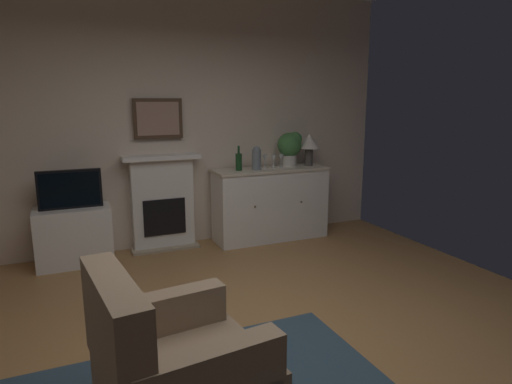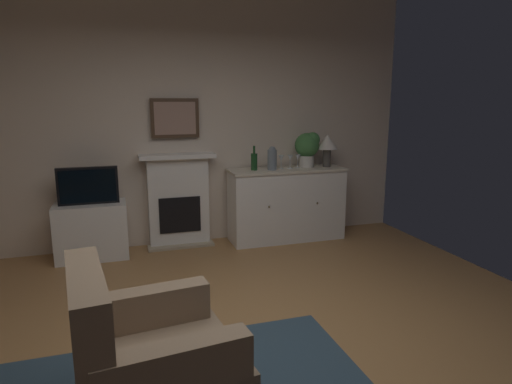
{
  "view_description": "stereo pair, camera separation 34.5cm",
  "coord_description": "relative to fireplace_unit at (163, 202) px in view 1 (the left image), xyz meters",
  "views": [
    {
      "loc": [
        -1.19,
        -2.42,
        1.71
      ],
      "look_at": [
        0.16,
        0.68,
        1.0
      ],
      "focal_mm": 30.91,
      "sensor_mm": 36.0,
      "label": 1
    },
    {
      "loc": [
        -0.86,
        -2.54,
        1.71
      ],
      "look_at": [
        0.16,
        0.68,
        1.0
      ],
      "focal_mm": 30.91,
      "sensor_mm": 36.0,
      "label": 2
    }
  ],
  "objects": [
    {
      "name": "ground_plane",
      "position": [
        0.21,
        -2.57,
        -0.6
      ],
      "size": [
        5.36,
        5.46,
        0.1
      ],
      "primitive_type": "cube",
      "color": "#9E7042",
      "rests_on": "ground"
    },
    {
      "name": "framed_picture",
      "position": [
        0.0,
        0.05,
        0.95
      ],
      "size": [
        0.55,
        0.04,
        0.45
      ],
      "color": "#473323"
    },
    {
      "name": "wall_rear",
      "position": [
        0.21,
        0.13,
        0.94
      ],
      "size": [
        5.36,
        0.06,
        2.98
      ],
      "primitive_type": "cube",
      "color": "beige",
      "rests_on": "ground_plane"
    },
    {
      "name": "tv_cabinet",
      "position": [
        -0.97,
        -0.16,
        -0.24
      ],
      "size": [
        0.75,
        0.42,
        0.61
      ],
      "color": "white",
      "rests_on": "ground_plane"
    },
    {
      "name": "table_lamp",
      "position": [
        1.83,
        -0.18,
        0.62
      ],
      "size": [
        0.26,
        0.26,
        0.4
      ],
      "color": "#4C4742",
      "rests_on": "sideboard_cabinet"
    },
    {
      "name": "fireplace_unit",
      "position": [
        0.0,
        0.0,
        0.0
      ],
      "size": [
        0.87,
        0.3,
        1.1
      ],
      "color": "white",
      "rests_on": "ground_plane"
    },
    {
      "name": "vase_decorative",
      "position": [
        1.09,
        -0.23,
        0.48
      ],
      "size": [
        0.11,
        0.11,
        0.28
      ],
      "color": "slate",
      "rests_on": "sideboard_cabinet"
    },
    {
      "name": "wine_glass_right",
      "position": [
        1.45,
        -0.16,
        0.46
      ],
      "size": [
        0.07,
        0.07,
        0.16
      ],
      "color": "silver",
      "rests_on": "sideboard_cabinet"
    },
    {
      "name": "wine_glass_left",
      "position": [
        1.23,
        -0.16,
        0.46
      ],
      "size": [
        0.07,
        0.07,
        0.16
      ],
      "color": "silver",
      "rests_on": "sideboard_cabinet"
    },
    {
      "name": "potted_plant_small",
      "position": [
        1.59,
        -0.13,
        0.6
      ],
      "size": [
        0.3,
        0.3,
        0.43
      ],
      "color": "beige",
      "rests_on": "sideboard_cabinet"
    },
    {
      "name": "wine_glass_center",
      "position": [
        1.34,
        -0.18,
        0.46
      ],
      "size": [
        0.07,
        0.07,
        0.16
      ],
      "color": "silver",
      "rests_on": "sideboard_cabinet"
    },
    {
      "name": "sideboard_cabinet",
      "position": [
        1.3,
        -0.18,
        -0.1
      ],
      "size": [
        1.43,
        0.49,
        0.89
      ],
      "color": "white",
      "rests_on": "ground_plane"
    },
    {
      "name": "tv_set",
      "position": [
        -0.98,
        -0.19,
        0.26
      ],
      "size": [
        0.62,
        0.07,
        0.4
      ],
      "color": "black",
      "rests_on": "tv_cabinet"
    },
    {
      "name": "armchair",
      "position": [
        -0.57,
        -3.0,
        -0.17
      ],
      "size": [
        0.89,
        0.86,
        0.92
      ],
      "color": "#8C7259",
      "rests_on": "ground_plane"
    },
    {
      "name": "wine_bottle",
      "position": [
        0.88,
        -0.18,
        0.45
      ],
      "size": [
        0.08,
        0.08,
        0.29
      ],
      "color": "#193F1E",
      "rests_on": "sideboard_cabinet"
    }
  ]
}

